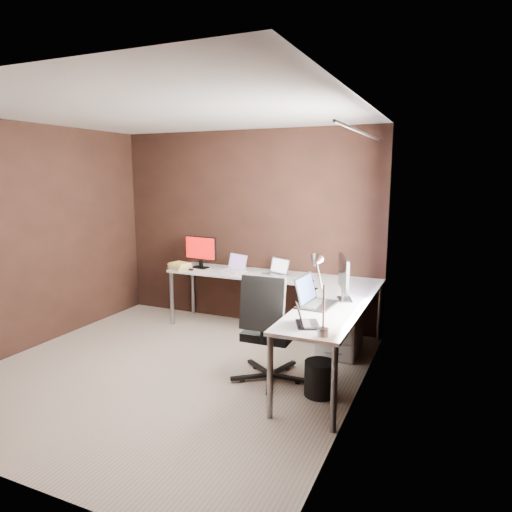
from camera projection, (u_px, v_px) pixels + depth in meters
The scene contains 15 objects.
room at pixel (201, 247), 4.26m from camera, with size 3.60×3.60×2.50m.
desk at pixel (286, 290), 5.04m from camera, with size 2.65×2.25×0.73m.
drawer_pedestal at pixel (340, 327), 4.97m from camera, with size 0.42×0.50×0.60m, color silver.
monitor_left at pixel (201, 250), 5.95m from camera, with size 0.48×0.15×0.42m.
monitor_right at pixel (344, 275), 4.42m from camera, with size 0.22×0.50×0.43m.
laptop_white at pixel (235, 267), 5.81m from camera, with size 0.36×0.31×0.20m.
laptop_silver at pixel (277, 271), 5.56m from camera, with size 0.36×0.32×0.20m.
laptop_black_big at pixel (313, 299), 4.28m from camera, with size 0.33×0.44×0.28m.
laptop_black_small at pixel (305, 321), 3.70m from camera, with size 0.27×0.31×0.17m.
book_stack at pixel (180, 266), 5.91m from camera, with size 0.33×0.31×0.08m.
mouse_left at pixel (191, 270), 5.81m from camera, with size 0.07×0.05×0.03m, color black.
mouse_corner at pixel (311, 281), 5.20m from camera, with size 0.07×0.05×0.03m, color black.
desk_lamp at pixel (318, 284), 3.48m from camera, with size 0.19×0.23×0.62m.
office_chair at pixel (269, 350), 4.31m from camera, with size 0.59×0.59×1.05m.
wastebasket at pixel (320, 378), 4.04m from camera, with size 0.27×0.27×0.31m, color black.
Camera 1 is at (2.51, -3.57, 1.94)m, focal length 32.00 mm.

